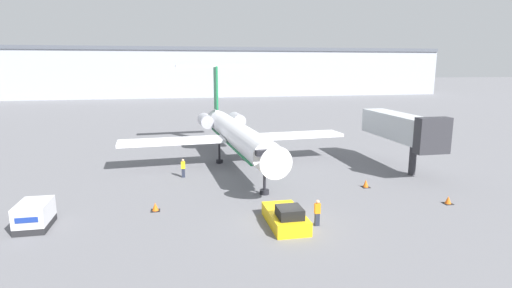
{
  "coord_description": "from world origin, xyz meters",
  "views": [
    {
      "loc": [
        -7.5,
        -24.93,
        10.91
      ],
      "look_at": [
        0.0,
        11.81,
        3.49
      ],
      "focal_mm": 28.0,
      "sensor_mm": 36.0,
      "label": 1
    }
  ],
  "objects_px": {
    "jet_bridge": "(402,128)",
    "pushback_tug": "(286,217)",
    "airplane_main": "(235,132)",
    "traffic_cone_left": "(155,207)",
    "worker_near_tug": "(317,212)",
    "worker_by_wing": "(183,168)",
    "traffic_cone_mid": "(448,200)",
    "traffic_cone_right": "(366,184)",
    "luggage_cart": "(34,215)"
  },
  "relations": [
    {
      "from": "traffic_cone_left",
      "to": "traffic_cone_mid",
      "type": "bearing_deg",
      "value": -7.62
    },
    {
      "from": "jet_bridge",
      "to": "traffic_cone_right",
      "type": "bearing_deg",
      "value": -140.48
    },
    {
      "from": "airplane_main",
      "to": "worker_near_tug",
      "type": "distance_m",
      "value": 19.39
    },
    {
      "from": "traffic_cone_mid",
      "to": "jet_bridge",
      "type": "bearing_deg",
      "value": 78.74
    },
    {
      "from": "traffic_cone_left",
      "to": "traffic_cone_mid",
      "type": "distance_m",
      "value": 23.12
    },
    {
      "from": "airplane_main",
      "to": "traffic_cone_left",
      "type": "height_order",
      "value": "airplane_main"
    },
    {
      "from": "traffic_cone_left",
      "to": "jet_bridge",
      "type": "bearing_deg",
      "value": 17.21
    },
    {
      "from": "jet_bridge",
      "to": "traffic_cone_mid",
      "type": "bearing_deg",
      "value": -101.26
    },
    {
      "from": "worker_near_tug",
      "to": "traffic_cone_mid",
      "type": "xyz_separation_m",
      "value": [
        11.83,
        2.1,
        -0.69
      ]
    },
    {
      "from": "airplane_main",
      "to": "traffic_cone_left",
      "type": "relative_size",
      "value": 40.98
    },
    {
      "from": "traffic_cone_right",
      "to": "jet_bridge",
      "type": "xyz_separation_m",
      "value": [
        6.57,
        5.42,
        4.11
      ]
    },
    {
      "from": "worker_near_tug",
      "to": "worker_by_wing",
      "type": "distance_m",
      "value": 16.64
    },
    {
      "from": "worker_by_wing",
      "to": "traffic_cone_left",
      "type": "height_order",
      "value": "worker_by_wing"
    },
    {
      "from": "pushback_tug",
      "to": "traffic_cone_mid",
      "type": "height_order",
      "value": "pushback_tug"
    },
    {
      "from": "airplane_main",
      "to": "traffic_cone_right",
      "type": "distance_m",
      "value": 15.74
    },
    {
      "from": "luggage_cart",
      "to": "worker_by_wing",
      "type": "relative_size",
      "value": 1.59
    },
    {
      "from": "luggage_cart",
      "to": "worker_near_tug",
      "type": "bearing_deg",
      "value": -10.43
    },
    {
      "from": "traffic_cone_right",
      "to": "traffic_cone_mid",
      "type": "height_order",
      "value": "traffic_cone_right"
    },
    {
      "from": "traffic_cone_left",
      "to": "traffic_cone_mid",
      "type": "relative_size",
      "value": 1.01
    },
    {
      "from": "luggage_cart",
      "to": "traffic_cone_right",
      "type": "relative_size",
      "value": 4.14
    },
    {
      "from": "worker_near_tug",
      "to": "worker_by_wing",
      "type": "height_order",
      "value": "worker_near_tug"
    },
    {
      "from": "airplane_main",
      "to": "pushback_tug",
      "type": "relative_size",
      "value": 5.84
    },
    {
      "from": "traffic_cone_left",
      "to": "traffic_cone_right",
      "type": "xyz_separation_m",
      "value": [
        18.5,
        2.35,
        0.03
      ]
    },
    {
      "from": "jet_bridge",
      "to": "pushback_tug",
      "type": "bearing_deg",
      "value": -142.36
    },
    {
      "from": "worker_near_tug",
      "to": "worker_by_wing",
      "type": "relative_size",
      "value": 1.0
    },
    {
      "from": "luggage_cart",
      "to": "traffic_cone_mid",
      "type": "distance_m",
      "value": 30.84
    },
    {
      "from": "luggage_cart",
      "to": "jet_bridge",
      "type": "height_order",
      "value": "jet_bridge"
    },
    {
      "from": "worker_near_tug",
      "to": "pushback_tug",
      "type": "bearing_deg",
      "value": 166.12
    },
    {
      "from": "airplane_main",
      "to": "worker_by_wing",
      "type": "distance_m",
      "value": 8.09
    },
    {
      "from": "pushback_tug",
      "to": "traffic_cone_right",
      "type": "relative_size",
      "value": 6.7
    },
    {
      "from": "airplane_main",
      "to": "traffic_cone_left",
      "type": "distance_m",
      "value": 16.44
    },
    {
      "from": "traffic_cone_left",
      "to": "traffic_cone_right",
      "type": "distance_m",
      "value": 18.65
    },
    {
      "from": "luggage_cart",
      "to": "jet_bridge",
      "type": "bearing_deg",
      "value": 15.98
    },
    {
      "from": "traffic_cone_mid",
      "to": "jet_bridge",
      "type": "distance_m",
      "value": 11.8
    },
    {
      "from": "jet_bridge",
      "to": "airplane_main",
      "type": "bearing_deg",
      "value": 160.16
    },
    {
      "from": "airplane_main",
      "to": "pushback_tug",
      "type": "xyz_separation_m",
      "value": [
        0.73,
        -18.48,
        -2.98
      ]
    },
    {
      "from": "jet_bridge",
      "to": "worker_near_tug",
      "type": "bearing_deg",
      "value": -137.24
    },
    {
      "from": "traffic_cone_right",
      "to": "luggage_cart",
      "type": "bearing_deg",
      "value": -171.34
    },
    {
      "from": "worker_near_tug",
      "to": "traffic_cone_mid",
      "type": "relative_size",
      "value": 2.74
    },
    {
      "from": "luggage_cart",
      "to": "worker_by_wing",
      "type": "bearing_deg",
      "value": 46.19
    },
    {
      "from": "pushback_tug",
      "to": "traffic_cone_right",
      "type": "bearing_deg",
      "value": 36.28
    },
    {
      "from": "luggage_cart",
      "to": "traffic_cone_right",
      "type": "distance_m",
      "value": 26.7
    },
    {
      "from": "luggage_cart",
      "to": "traffic_cone_left",
      "type": "xyz_separation_m",
      "value": [
        7.88,
        1.67,
        -0.6
      ]
    },
    {
      "from": "traffic_cone_right",
      "to": "worker_by_wing",
      "type": "bearing_deg",
      "value": 157.71
    },
    {
      "from": "worker_near_tug",
      "to": "traffic_cone_mid",
      "type": "bearing_deg",
      "value": 10.07
    },
    {
      "from": "airplane_main",
      "to": "jet_bridge",
      "type": "relative_size",
      "value": 2.29
    },
    {
      "from": "worker_by_wing",
      "to": "traffic_cone_mid",
      "type": "height_order",
      "value": "worker_by_wing"
    },
    {
      "from": "worker_near_tug",
      "to": "traffic_cone_mid",
      "type": "height_order",
      "value": "worker_near_tug"
    },
    {
      "from": "traffic_cone_right",
      "to": "worker_near_tug",
      "type": "bearing_deg",
      "value": -134.62
    },
    {
      "from": "worker_by_wing",
      "to": "traffic_cone_left",
      "type": "xyz_separation_m",
      "value": [
        -2.33,
        -8.97,
        -0.68
      ]
    }
  ]
}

